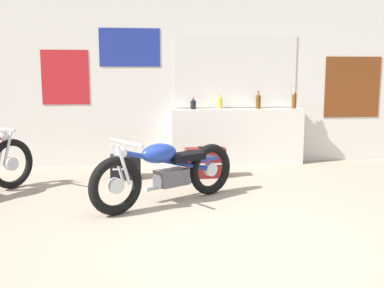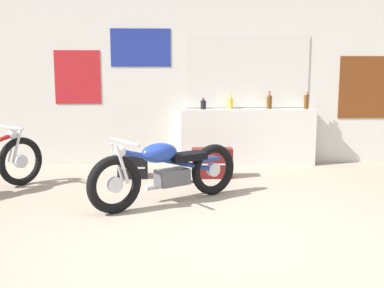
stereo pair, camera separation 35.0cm
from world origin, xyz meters
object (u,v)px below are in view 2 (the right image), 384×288
hard_case_darkred (212,163)px  bottle_left_center (230,103)px  hard_case_black (133,166)px  bottle_right_center (306,100)px  motorcycle_blue (167,170)px  bottle_center (269,101)px  bottle_leftmost (203,104)px

hard_case_darkred → bottle_left_center: bearing=68.2°
hard_case_black → hard_case_darkred: 1.14m
hard_case_darkred → bottle_right_center: bearing=28.1°
bottle_right_center → motorcycle_blue: bottle_right_center is taller
motorcycle_blue → hard_case_darkred: motorcycle_blue is taller
bottle_center → hard_case_black: (-2.13, -0.80, -0.88)m
bottle_leftmost → motorcycle_blue: bearing=-104.6°
motorcycle_blue → hard_case_darkred: (0.63, 1.27, -0.17)m
bottle_leftmost → hard_case_black: bearing=-143.3°
hard_case_darkred → bottle_leftmost: bearing=94.5°
bottle_leftmost → hard_case_darkred: (0.07, -0.87, -0.78)m
bottle_right_center → hard_case_darkred: (-1.59, -0.85, -0.84)m
bottle_leftmost → hard_case_darkred: 1.17m
bottle_center → motorcycle_blue: bottle_center is taller
bottle_leftmost → bottle_right_center: size_ratio=0.58×
bottle_leftmost → bottle_right_center: 1.66m
hard_case_darkred → motorcycle_blue: bearing=-116.3°
bottle_left_center → hard_case_black: 1.93m
motorcycle_blue → hard_case_darkred: size_ratio=2.95×
bottle_left_center → bottle_center: (0.62, -0.06, 0.02)m
bottle_center → hard_case_darkred: bottle_center is taller
bottle_left_center → motorcycle_blue: bearing=-114.4°
motorcycle_blue → hard_case_darkred: 1.43m
bottle_leftmost → hard_case_black: 1.57m
bottle_left_center → hard_case_darkred: size_ratio=0.40×
motorcycle_blue → bottle_left_center: bearing=65.6°
bottle_center → bottle_left_center: bearing=174.3°
bottle_leftmost → bottle_center: size_ratio=0.65×
bottle_center → hard_case_darkred: size_ratio=0.50×
hard_case_black → hard_case_darkred: (1.14, -0.08, 0.05)m
hard_case_black → bottle_leftmost: bearing=36.7°
motorcycle_blue → bottle_right_center: bearing=43.7°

